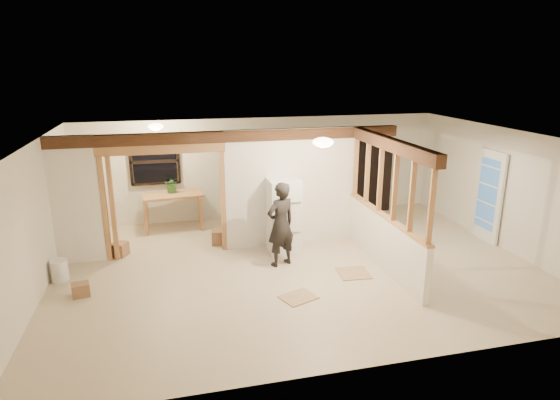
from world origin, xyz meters
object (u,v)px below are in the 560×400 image
object	(u,v)px
shop_vac	(79,239)
bookshelf	(372,175)
refrigerator	(284,216)
woman	(281,224)
work_table	(174,211)

from	to	relation	value
shop_vac	bookshelf	world-z (taller)	bookshelf
refrigerator	woman	world-z (taller)	woman
bookshelf	refrigerator	bearing A→B (deg)	-143.26
refrigerator	work_table	distance (m)	2.92
refrigerator	woman	xyz separation A→B (m)	(-0.23, -0.69, 0.07)
work_table	bookshelf	size ratio (longest dim) A/B	0.72
refrigerator	woman	distance (m)	0.73
woman	shop_vac	distance (m)	4.27
bookshelf	work_table	bearing A→B (deg)	-176.74
bookshelf	woman	bearing A→B (deg)	-137.73
refrigerator	shop_vac	world-z (taller)	refrigerator
woman	bookshelf	world-z (taller)	bookshelf
bookshelf	shop_vac	bearing A→B (deg)	-169.93
work_table	bookshelf	world-z (taller)	bookshelf
work_table	bookshelf	distance (m)	5.15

